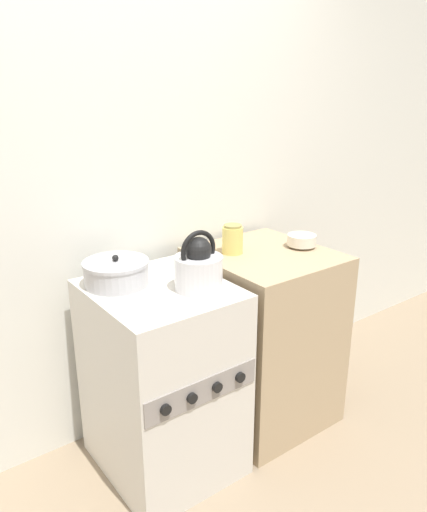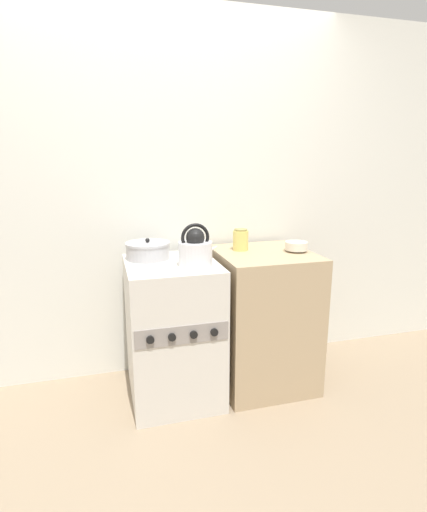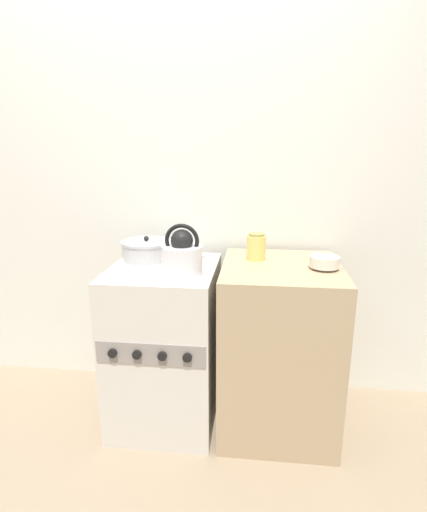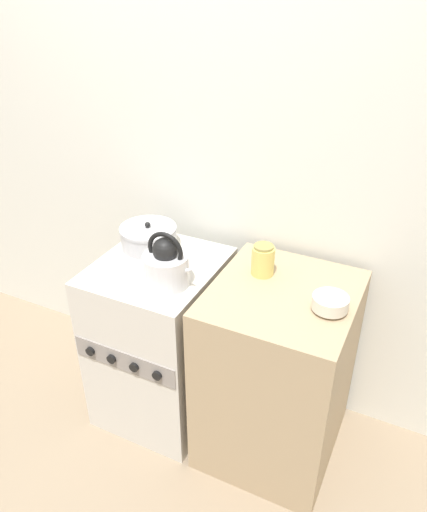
# 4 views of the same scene
# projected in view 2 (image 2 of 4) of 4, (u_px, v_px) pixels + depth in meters

# --- Properties ---
(ground_plane) EXTENTS (12.00, 12.00, 0.00)m
(ground_plane) POSITION_uv_depth(u_px,v_px,m) (184.00, 422.00, 2.36)
(ground_plane) COLOR gray
(wall_back) EXTENTS (7.00, 0.06, 2.50)m
(wall_back) POSITION_uv_depth(u_px,v_px,m) (160.00, 198.00, 2.75)
(wall_back) COLOR silver
(wall_back) RESTS_ON ground_plane
(stove) EXTENTS (0.56, 0.65, 0.90)m
(stove) POSITION_uv_depth(u_px,v_px,m) (173.00, 330.00, 2.55)
(stove) COLOR beige
(stove) RESTS_ON ground_plane
(counter) EXTENTS (0.61, 0.66, 0.92)m
(counter) POSITION_uv_depth(u_px,v_px,m) (263.00, 317.00, 2.72)
(counter) COLOR tan
(counter) RESTS_ON ground_plane
(kettle) EXTENTS (0.25, 0.20, 0.26)m
(kettle) POSITION_uv_depth(u_px,v_px,m) (196.00, 250.00, 2.35)
(kettle) COLOR silver
(kettle) RESTS_ON stove
(cooking_pot) EXTENTS (0.28, 0.28, 0.13)m
(cooking_pot) POSITION_uv_depth(u_px,v_px,m) (148.00, 250.00, 2.53)
(cooking_pot) COLOR #B2B2B7
(cooking_pot) RESTS_ON stove
(enamel_bowl) EXTENTS (0.15, 0.15, 0.07)m
(enamel_bowl) POSITION_uv_depth(u_px,v_px,m) (296.00, 246.00, 2.62)
(enamel_bowl) COLOR beige
(enamel_bowl) RESTS_ON counter
(storage_jar) EXTENTS (0.10, 0.10, 0.14)m
(storage_jar) POSITION_uv_depth(u_px,v_px,m) (241.00, 240.00, 2.65)
(storage_jar) COLOR #E0CC66
(storage_jar) RESTS_ON counter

